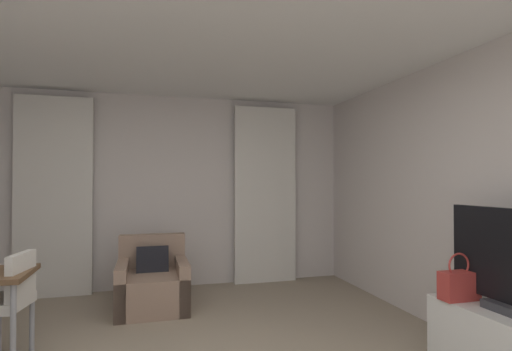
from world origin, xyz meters
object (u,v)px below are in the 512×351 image
(desk_chair, at_px, (3,317))
(tv_console, at_px, (511,349))
(armchair, at_px, (153,284))
(tv_flatscreen, at_px, (512,264))
(handbag_primary, at_px, (459,284))

(desk_chair, xyz_separation_m, tv_console, (3.54, -1.21, -0.14))
(armchair, relative_size, desk_chair, 0.94)
(armchair, xyz_separation_m, desk_chair, (-1.12, -1.18, 0.12))
(tv_flatscreen, bearing_deg, handbag_primary, 107.95)
(desk_chair, relative_size, tv_flatscreen, 0.85)
(armchair, bearing_deg, tv_flatscreen, -44.87)
(tv_console, xyz_separation_m, handbag_primary, (-0.12, 0.35, 0.37))
(tv_console, relative_size, handbag_primary, 3.02)
(handbag_primary, bearing_deg, tv_console, -71.41)
(desk_chair, distance_m, tv_console, 3.74)
(desk_chair, distance_m, handbag_primary, 3.54)
(desk_chair, xyz_separation_m, tv_flatscreen, (3.54, -1.23, 0.46))
(armchair, distance_m, handbag_primary, 3.10)
(armchair, bearing_deg, tv_console, -44.71)
(handbag_primary, bearing_deg, armchair, 138.36)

